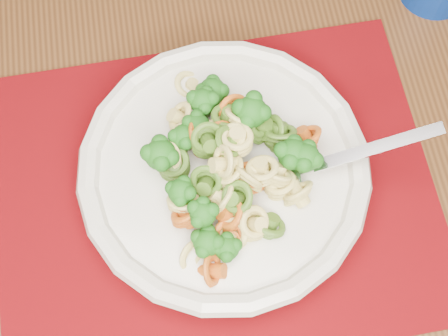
# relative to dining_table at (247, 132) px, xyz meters

# --- Properties ---
(dining_table) EXTENTS (1.47, 1.17, 0.73)m
(dining_table) POSITION_rel_dining_table_xyz_m (0.00, 0.00, 0.00)
(dining_table) COLOR #4F3016
(dining_table) RESTS_ON ground
(placemat) EXTENTS (0.48, 0.42, 0.00)m
(placemat) POSITION_rel_dining_table_xyz_m (-0.02, -0.12, 0.11)
(placemat) COLOR #610406
(placemat) RESTS_ON dining_table
(pasta_bowl) EXTENTS (0.26, 0.26, 0.05)m
(pasta_bowl) POSITION_rel_dining_table_xyz_m (-0.01, -0.11, 0.14)
(pasta_bowl) COLOR beige
(pasta_bowl) RESTS_ON placemat
(pasta_broccoli_heap) EXTENTS (0.22, 0.22, 0.06)m
(pasta_broccoli_heap) POSITION_rel_dining_table_xyz_m (-0.01, -0.11, 0.16)
(pasta_broccoli_heap) COLOR tan
(pasta_broccoli_heap) RESTS_ON pasta_bowl
(fork) EXTENTS (0.18, 0.08, 0.08)m
(fork) POSITION_rel_dining_table_xyz_m (0.04, -0.11, 0.16)
(fork) COLOR silver
(fork) RESTS_ON pasta_bowl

